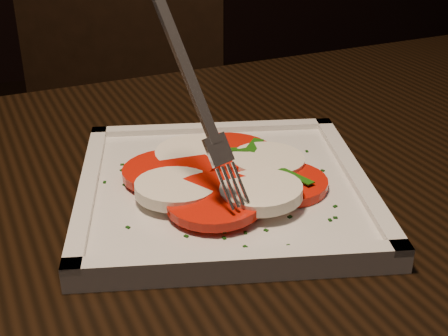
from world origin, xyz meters
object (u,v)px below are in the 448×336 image
(chair, at_px, (119,127))
(plate, at_px, (224,190))
(table, at_px, (271,302))
(fork, at_px, (183,86))

(chair, distance_m, plate, 0.74)
(table, relative_size, plate, 5.10)
(table, bearing_deg, fork, 164.47)
(chair, distance_m, fork, 0.80)
(chair, bearing_deg, table, -67.58)
(plate, height_order, fork, fork)
(chair, height_order, plate, chair)
(table, distance_m, plate, 0.12)
(plate, distance_m, fork, 0.12)
(table, height_order, plate, plate)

